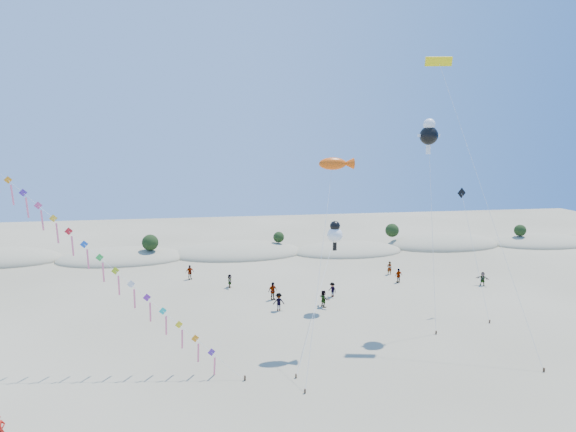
{
  "coord_description": "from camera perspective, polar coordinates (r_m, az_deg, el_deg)",
  "views": [
    {
      "loc": [
        -3.87,
        -22.9,
        16.26
      ],
      "look_at": [
        2.21,
        14.0,
        10.36
      ],
      "focal_mm": 30.0,
      "sensor_mm": 36.0,
      "label": 1
    }
  ],
  "objects": [
    {
      "name": "dune_ridge",
      "position": [
        70.11,
        -5.09,
        -4.39
      ],
      "size": [
        145.3,
        11.49,
        5.57
      ],
      "color": "gray",
      "rests_on": "ground"
    },
    {
      "name": "kite_train",
      "position": [
        40.17,
        -30.05,
        3.37
      ],
      "size": [
        31.22,
        12.83,
        25.67
      ],
      "color": "#3F2D1E",
      "rests_on": "ground"
    },
    {
      "name": "fish_kite",
      "position": [
        38.27,
        5.75,
        6.13
      ],
      "size": [
        5.59,
        8.99,
        14.93
      ],
      "color": "#3F2D1E",
      "rests_on": "ground"
    },
    {
      "name": "cartoon_kite_low",
      "position": [
        46.46,
        5.57,
        -2.05
      ],
      "size": [
        7.02,
        14.28,
        8.62
      ],
      "color": "#3F2D1E",
      "rests_on": "ground"
    },
    {
      "name": "cartoon_kite_high",
      "position": [
        43.69,
        16.36,
        9.34
      ],
      "size": [
        2.0,
        4.15,
        18.12
      ],
      "color": "#3F2D1E",
      "rests_on": "ground"
    },
    {
      "name": "parafoil_kite",
      "position": [
        44.33,
        17.62,
        16.47
      ],
      "size": [
        4.89,
        11.5,
        23.26
      ],
      "color": "#3F2D1E",
      "rests_on": "ground"
    },
    {
      "name": "dark_kite",
      "position": [
        48.58,
        20.58,
        -0.87
      ],
      "size": [
        1.18,
        5.19,
        11.77
      ],
      "color": "#3F2D1E",
      "rests_on": "ground"
    },
    {
      "name": "beachgoers",
      "position": [
        52.02,
        3.68,
        -8.3
      ],
      "size": [
        34.04,
        13.04,
        1.86
      ],
      "color": "slate",
      "rests_on": "ground"
    }
  ]
}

